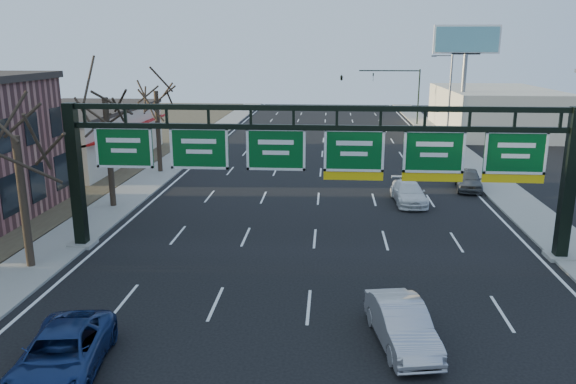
# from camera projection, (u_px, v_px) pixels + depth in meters

# --- Properties ---
(ground) EXTENTS (160.00, 160.00, 0.00)m
(ground) POSITION_uv_depth(u_px,v_px,m) (306.00, 332.00, 19.86)
(ground) COLOR black
(ground) RESTS_ON ground
(sidewalk_left) EXTENTS (3.00, 120.00, 0.12)m
(sidewalk_left) POSITION_uv_depth(u_px,v_px,m) (140.00, 187.00, 40.08)
(sidewalk_left) COLOR gray
(sidewalk_left) RESTS_ON ground
(sidewalk_right) EXTENTS (3.00, 120.00, 0.12)m
(sidewalk_right) POSITION_uv_depth(u_px,v_px,m) (507.00, 194.00, 38.20)
(sidewalk_right) COLOR gray
(sidewalk_right) RESTS_ON ground
(lane_markings) EXTENTS (21.60, 120.00, 0.01)m
(lane_markings) POSITION_uv_depth(u_px,v_px,m) (319.00, 191.00, 39.15)
(lane_markings) COLOR white
(lane_markings) RESTS_ON ground
(sign_gantry) EXTENTS (24.60, 1.20, 7.20)m
(sign_gantry) POSITION_uv_depth(u_px,v_px,m) (318.00, 160.00, 26.40)
(sign_gantry) COLOR black
(sign_gantry) RESTS_ON ground
(cream_strip) EXTENTS (10.90, 18.40, 4.70)m
(cream_strip) POSITION_uv_depth(u_px,v_px,m) (75.00, 134.00, 48.81)
(cream_strip) COLOR beige
(cream_strip) RESTS_ON ground
(building_right_distant) EXTENTS (12.00, 20.00, 5.00)m
(building_right_distant) POSITION_uv_depth(u_px,v_px,m) (495.00, 110.00, 66.01)
(building_right_distant) COLOR beige
(building_right_distant) RESTS_ON ground
(tree_gantry) EXTENTS (3.60, 3.60, 8.48)m
(tree_gantry) POSITION_uv_depth(u_px,v_px,m) (12.00, 112.00, 23.82)
(tree_gantry) COLOR black
(tree_gantry) RESTS_ON sidewalk_left
(tree_mid) EXTENTS (3.60, 3.60, 9.24)m
(tree_mid) POSITION_uv_depth(u_px,v_px,m) (103.00, 80.00, 33.28)
(tree_mid) COLOR black
(tree_mid) RESTS_ON sidewalk_left
(tree_far) EXTENTS (3.60, 3.60, 8.86)m
(tree_far) POSITION_uv_depth(u_px,v_px,m) (155.00, 77.00, 43.03)
(tree_far) COLOR black
(tree_far) RESTS_ON sidewalk_left
(streetlight_far) EXTENTS (2.15, 0.22, 9.00)m
(streetlight_far) POSITION_uv_depth(u_px,v_px,m) (448.00, 95.00, 56.26)
(streetlight_far) COLOR slate
(streetlight_far) RESTS_ON sidewalk_right
(billboard_right) EXTENTS (7.00, 0.50, 12.00)m
(billboard_right) POSITION_uv_depth(u_px,v_px,m) (466.00, 53.00, 59.88)
(billboard_right) COLOR slate
(billboard_right) RESTS_ON ground
(traffic_signal_mast) EXTENTS (10.16, 0.54, 7.00)m
(traffic_signal_mast) POSITION_uv_depth(u_px,v_px,m) (371.00, 81.00, 71.12)
(traffic_signal_mast) COLOR black
(traffic_signal_mast) RESTS_ON ground
(car_blue_suv) EXTENTS (3.06, 5.42, 1.43)m
(car_blue_suv) POSITION_uv_depth(u_px,v_px,m) (61.00, 355.00, 17.06)
(car_blue_suv) COLOR navy
(car_blue_suv) RESTS_ON ground
(car_silver_sedan) EXTENTS (2.34, 4.68, 1.47)m
(car_silver_sedan) POSITION_uv_depth(u_px,v_px,m) (402.00, 324.00, 18.88)
(car_silver_sedan) COLOR #ABAAAF
(car_silver_sedan) RESTS_ON ground
(car_white_wagon) EXTENTS (2.14, 4.73, 1.34)m
(car_white_wagon) POSITION_uv_depth(u_px,v_px,m) (409.00, 193.00, 36.07)
(car_white_wagon) COLOR white
(car_white_wagon) RESTS_ON ground
(car_grey_far) EXTENTS (2.32, 4.43, 1.44)m
(car_grey_far) POSITION_uv_depth(u_px,v_px,m) (469.00, 179.00, 39.45)
(car_grey_far) COLOR #474A4D
(car_grey_far) RESTS_ON ground
(car_silver_distant) EXTENTS (1.80, 4.40, 1.42)m
(car_silver_distant) POSITION_uv_depth(u_px,v_px,m) (274.00, 151.00, 50.05)
(car_silver_distant) COLOR silver
(car_silver_distant) RESTS_ON ground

